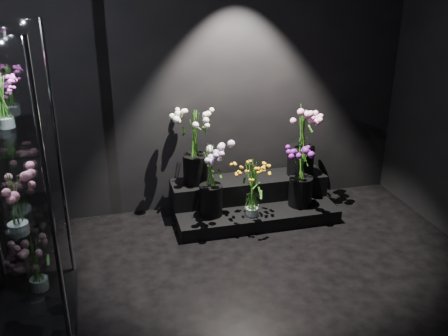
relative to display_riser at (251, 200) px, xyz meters
name	(u,v)px	position (x,y,z in m)	size (l,w,h in m)	color
floor	(278,322)	(-0.31, -1.68, -0.15)	(4.00, 4.00, 0.00)	black
wall_back	(214,74)	(-0.31, 0.32, 1.25)	(4.00, 4.00, 0.00)	black
display_riser	(251,200)	(0.00, 0.00, 0.00)	(1.61, 0.72, 0.36)	black
display_case	(14,190)	(-2.01, -1.22, 0.89)	(0.57, 0.94, 2.07)	black
bouquet_orange_bells	(252,187)	(-0.08, -0.29, 0.28)	(0.30, 0.30, 0.57)	white
bouquet_lilac	(211,174)	(-0.47, -0.18, 0.41)	(0.46, 0.46, 0.72)	black
bouquet_purple	(302,172)	(0.45, -0.19, 0.34)	(0.39, 0.39, 0.64)	black
bouquet_cream_roses	(195,142)	(-0.55, 0.12, 0.64)	(0.44, 0.44, 0.75)	black
bouquet_pink_roses	(302,138)	(0.55, 0.06, 0.61)	(0.42, 0.42, 0.74)	black
bouquet_case_pink	(14,202)	(-1.99, -1.40, 0.89)	(0.35, 0.35, 0.43)	white
bouquet_case_magenta	(3,100)	(-2.01, -1.08, 1.45)	(0.23, 0.23, 0.35)	white
bouquet_case_base_pink	(36,262)	(-1.99, -0.98, 0.19)	(0.43, 0.43, 0.45)	white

